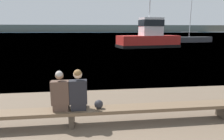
{
  "coord_description": "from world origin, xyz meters",
  "views": [
    {
      "loc": [
        -0.03,
        -1.54,
        2.34
      ],
      "look_at": [
        0.91,
        6.12,
        0.77
      ],
      "focal_mm": 32.0,
      "sensor_mm": 36.0,
      "label": 1
    }
  ],
  "objects_px": {
    "tugboat_red": "(149,38)",
    "bench_main": "(71,112)",
    "person_right": "(78,92)",
    "person_left": "(60,94)",
    "moored_sailboat": "(191,39)",
    "shopping_bag": "(99,104)"
  },
  "relations": [
    {
      "from": "shopping_bag",
      "to": "tugboat_red",
      "type": "distance_m",
      "value": 22.99
    },
    {
      "from": "bench_main",
      "to": "tugboat_red",
      "type": "relative_size",
      "value": 1.01
    },
    {
      "from": "bench_main",
      "to": "person_right",
      "type": "distance_m",
      "value": 0.54
    },
    {
      "from": "person_left",
      "to": "tugboat_red",
      "type": "height_order",
      "value": "tugboat_red"
    },
    {
      "from": "person_right",
      "to": "moored_sailboat",
      "type": "height_order",
      "value": "moored_sailboat"
    },
    {
      "from": "bench_main",
      "to": "shopping_bag",
      "type": "height_order",
      "value": "shopping_bag"
    },
    {
      "from": "person_left",
      "to": "tugboat_red",
      "type": "distance_m",
      "value": 23.31
    },
    {
      "from": "tugboat_red",
      "to": "shopping_bag",
      "type": "bearing_deg",
      "value": 150.94
    },
    {
      "from": "person_left",
      "to": "moored_sailboat",
      "type": "xyz_separation_m",
      "value": [
        19.95,
        31.0,
        -0.32
      ]
    },
    {
      "from": "bench_main",
      "to": "person_right",
      "type": "xyz_separation_m",
      "value": [
        0.18,
        0.0,
        0.51
      ]
    },
    {
      "from": "bench_main",
      "to": "tugboat_red",
      "type": "bearing_deg",
      "value": 68.27
    },
    {
      "from": "person_right",
      "to": "moored_sailboat",
      "type": "bearing_deg",
      "value": 57.81
    },
    {
      "from": "tugboat_red",
      "to": "person_right",
      "type": "bearing_deg",
      "value": 149.81
    },
    {
      "from": "tugboat_red",
      "to": "moored_sailboat",
      "type": "xyz_separation_m",
      "value": [
        11.11,
        9.44,
        -0.7
      ]
    },
    {
      "from": "tugboat_red",
      "to": "bench_main",
      "type": "bearing_deg",
      "value": 149.39
    },
    {
      "from": "person_left",
      "to": "shopping_bag",
      "type": "relative_size",
      "value": 4.45
    },
    {
      "from": "person_left",
      "to": "person_right",
      "type": "relative_size",
      "value": 0.98
    },
    {
      "from": "shopping_bag",
      "to": "bench_main",
      "type": "bearing_deg",
      "value": 179.6
    },
    {
      "from": "shopping_bag",
      "to": "person_left",
      "type": "bearing_deg",
      "value": 179.52
    },
    {
      "from": "bench_main",
      "to": "person_right",
      "type": "height_order",
      "value": "person_right"
    },
    {
      "from": "shopping_bag",
      "to": "tugboat_red",
      "type": "xyz_separation_m",
      "value": [
        7.93,
        21.57,
        0.69
      ]
    },
    {
      "from": "tugboat_red",
      "to": "moored_sailboat",
      "type": "distance_m",
      "value": 14.6
    }
  ]
}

